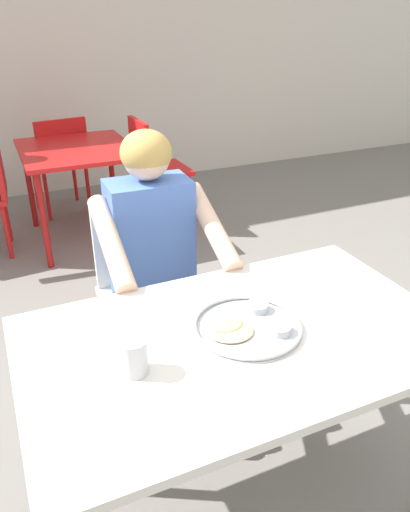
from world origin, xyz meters
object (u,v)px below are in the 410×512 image
drinking_cup (133,355)px  chair_red_far (60,158)px  chair_foreground (145,278)px  table_foreground (239,354)px  thali_tray (247,325)px  table_background_red (78,159)px  chair_red_right (153,164)px  diner_foreground (157,254)px

drinking_cup → chair_red_far: size_ratio=0.13×
chair_foreground → chair_red_far: bearing=90.4°
chair_red_far → table_foreground: bearing=-89.3°
table_foreground → thali_tray: (0.03, 0.02, 0.08)m
table_foreground → table_background_red: (0.01, 2.55, -0.04)m
chair_red_right → table_background_red: bearing=-175.8°
table_foreground → chair_red_far: chair_red_far is taller
table_background_red → chair_red_far: size_ratio=1.10×
drinking_cup → diner_foreground: (0.31, 0.70, -0.09)m
chair_foreground → chair_red_right: (0.62, 1.70, 0.02)m
diner_foreground → chair_red_right: bearing=71.9°
chair_foreground → diner_foreground: diner_foreground is taller
chair_foreground → chair_red_right: 1.81m
diner_foreground → drinking_cup: bearing=-113.8°
chair_red_right → chair_red_far: bearing=139.0°
table_background_red → chair_red_right: (0.59, 0.04, -0.12)m
table_background_red → chair_red_right: bearing=4.2°
chair_foreground → diner_foreground: 0.31m
thali_tray → chair_red_right: bearing=77.7°
chair_foreground → diner_foreground: size_ratio=0.70×
chair_foreground → chair_red_right: bearing=69.9°
diner_foreground → chair_red_far: 2.48m
drinking_cup → diner_foreground: 0.77m
table_background_red → chair_foreground: bearing=-91.0°
chair_red_right → drinking_cup: bearing=-109.7°
thali_tray → table_background_red: bearing=90.7°
table_foreground → chair_foreground: chair_foreground is taller
drinking_cup → table_background_red: (0.35, 2.58, -0.17)m
drinking_cup → chair_foreground: drinking_cup is taller
table_background_red → chair_red_far: bearing=94.2°
chair_red_right → chair_red_far: size_ratio=1.04×
table_foreground → table_background_red: 2.55m
table_foreground → drinking_cup: drinking_cup is taller
diner_foreground → chair_red_right: size_ratio=1.40×
thali_tray → chair_red_far: (-0.07, 3.12, -0.27)m
table_background_red → chair_red_right: 0.61m
thali_tray → diner_foreground: 0.66m
thali_tray → table_background_red: size_ratio=0.37×
table_foreground → diner_foreground: bearing=92.5°
diner_foreground → chair_red_right: 2.03m
chair_foreground → table_background_red: 1.66m
table_foreground → diner_foreground: size_ratio=1.07×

